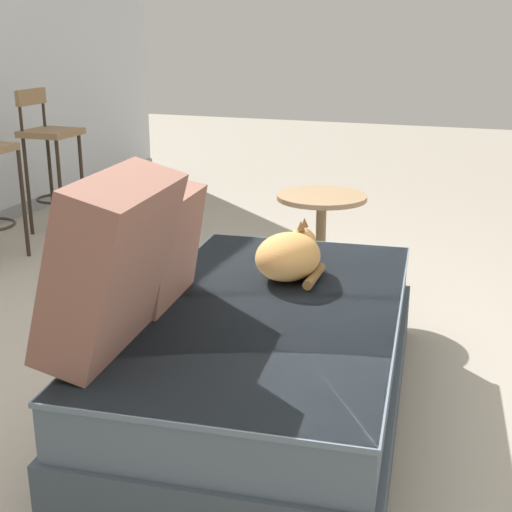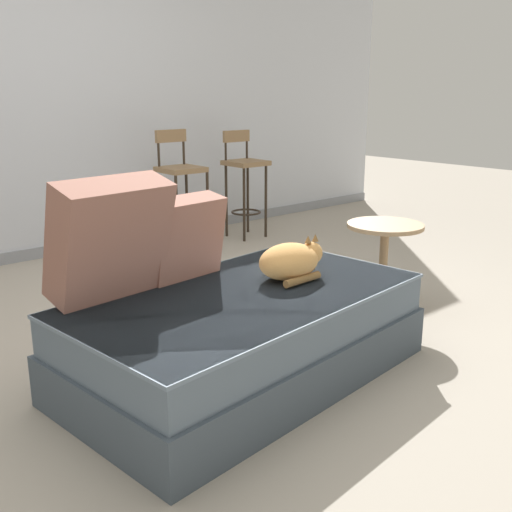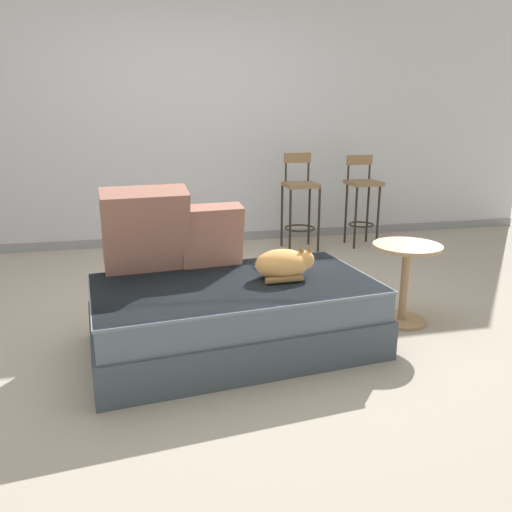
{
  "view_description": "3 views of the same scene",
  "coord_description": "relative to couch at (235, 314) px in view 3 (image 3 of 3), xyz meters",
  "views": [
    {
      "loc": [
        -2.15,
        -1.14,
        1.32
      ],
      "look_at": [
        0.15,
        -0.3,
        0.53
      ],
      "focal_mm": 50.0,
      "sensor_mm": 36.0,
      "label": 1
    },
    {
      "loc": [
        -1.61,
        -2.34,
        1.28
      ],
      "look_at": [
        0.15,
        -0.3,
        0.53
      ],
      "focal_mm": 42.0,
      "sensor_mm": 36.0,
      "label": 2
    },
    {
      "loc": [
        -0.49,
        -3.08,
        1.33
      ],
      "look_at": [
        0.15,
        -0.3,
        0.53
      ],
      "focal_mm": 35.0,
      "sensor_mm": 36.0,
      "label": 3
    }
  ],
  "objects": [
    {
      "name": "ground_plane",
      "position": [
        0.0,
        0.4,
        -0.21
      ],
      "size": [
        16.0,
        16.0,
        0.0
      ],
      "primitive_type": "plane",
      "color": "#A89E8E",
      "rests_on": "ground"
    },
    {
      "name": "wall_back_panel",
      "position": [
        0.0,
        2.65,
        1.09
      ],
      "size": [
        8.0,
        0.1,
        2.6
      ],
      "primitive_type": "cube",
      "color": "silver",
      "rests_on": "ground"
    },
    {
      "name": "wall_baseboard_trim",
      "position": [
        0.0,
        2.6,
        -0.16
      ],
      "size": [
        8.0,
        0.02,
        0.09
      ],
      "primitive_type": "cube",
      "color": "gray",
      "rests_on": "ground"
    },
    {
      "name": "couch",
      "position": [
        0.0,
        0.0,
        0.0
      ],
      "size": [
        1.71,
        1.08,
        0.41
      ],
      "color": "#44505B",
      "rests_on": "ground"
    },
    {
      "name": "throw_pillow_corner",
      "position": [
        -0.48,
        0.31,
        0.46
      ],
      "size": [
        0.53,
        0.36,
        0.53
      ],
      "color": "#936051",
      "rests_on": "couch"
    },
    {
      "name": "throw_pillow_middle",
      "position": [
        -0.08,
        0.35,
        0.4
      ],
      "size": [
        0.4,
        0.24,
        0.4
      ],
      "color": "#936051",
      "rests_on": "couch"
    },
    {
      "name": "cat",
      "position": [
        0.3,
        0.02,
        0.29
      ],
      "size": [
        0.36,
        0.26,
        0.2
      ],
      "color": "tan",
      "rests_on": "couch"
    },
    {
      "name": "bar_stool_near_window",
      "position": [
        1.07,
        2.11,
        0.33
      ],
      "size": [
        0.32,
        0.32,
        0.97
      ],
      "color": "#2D2319",
      "rests_on": "ground"
    },
    {
      "name": "bar_stool_by_doorway",
      "position": [
        1.75,
        2.11,
        0.35
      ],
      "size": [
        0.32,
        0.32,
        0.93
      ],
      "color": "#2D2319",
      "rests_on": "ground"
    },
    {
      "name": "side_table",
      "position": [
        1.15,
        0.12,
        0.14
      ],
      "size": [
        0.44,
        0.44,
        0.53
      ],
      "color": "tan",
      "rests_on": "ground"
    }
  ]
}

